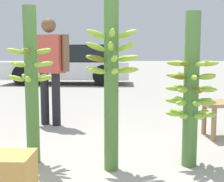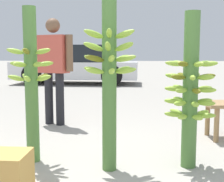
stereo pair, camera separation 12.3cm
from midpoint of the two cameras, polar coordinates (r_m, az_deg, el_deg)
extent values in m
cylinder|color=#4C7A38|center=(3.03, -15.62, 0.88)|extent=(0.12, 0.12, 1.47)
ellipsoid|color=#93BC3D|center=(3.00, -18.41, 6.91)|extent=(0.17, 0.10, 0.08)
ellipsoid|color=#656718|center=(2.88, -16.49, 7.00)|extent=(0.06, 0.17, 0.08)
ellipsoid|color=#93BC3D|center=(2.94, -13.59, 7.08)|extent=(0.17, 0.09, 0.08)
ellipsoid|color=#93BC3D|center=(3.10, -13.89, 7.05)|extent=(0.13, 0.16, 0.08)
ellipsoid|color=#93BC3D|center=(3.14, -16.74, 6.96)|extent=(0.14, 0.16, 0.08)
ellipsoid|color=#93BC3D|center=(3.04, -13.22, 4.84)|extent=(0.16, 0.12, 0.06)
ellipsoid|color=#93BC3D|center=(3.15, -15.42, 4.84)|extent=(0.07, 0.17, 0.06)
ellipsoid|color=#93BC3D|center=(3.07, -18.05, 4.71)|extent=(0.17, 0.07, 0.06)
ellipsoid|color=#93BC3D|center=(2.92, -17.60, 4.62)|extent=(0.11, 0.16, 0.06)
ellipsoid|color=#93BC3D|center=(2.89, -14.47, 4.71)|extent=(0.15, 0.15, 0.06)
ellipsoid|color=#93BC3D|center=(2.95, -13.45, 2.27)|extent=(0.17, 0.08, 0.09)
ellipsoid|color=#656718|center=(3.11, -13.81, 2.49)|extent=(0.13, 0.16, 0.09)
ellipsoid|color=#93BC3D|center=(3.14, -16.62, 2.44)|extent=(0.14, 0.16, 0.09)
ellipsoid|color=#93BC3D|center=(3.01, -18.21, 2.20)|extent=(0.17, 0.10, 0.09)
ellipsoid|color=#93BC3D|center=(2.89, -16.27, 2.09)|extent=(0.06, 0.17, 0.09)
cylinder|color=#4C7A38|center=(2.72, -1.43, 1.40)|extent=(0.13, 0.13, 1.56)
ellipsoid|color=#93BC3D|center=(2.64, 1.43, 10.41)|extent=(0.20, 0.13, 0.10)
ellipsoid|color=#93BC3D|center=(2.79, 1.21, 10.22)|extent=(0.19, 0.15, 0.10)
ellipsoid|color=#656718|center=(2.86, -1.52, 10.14)|extent=(0.06, 0.20, 0.10)
ellipsoid|color=#93BC3D|center=(2.79, -4.20, 10.21)|extent=(0.20, 0.13, 0.10)
ellipsoid|color=#93BC3D|center=(2.64, -4.28, 10.40)|extent=(0.19, 0.15, 0.10)
ellipsoid|color=#93BC3D|center=(2.56, -1.39, 10.52)|extent=(0.06, 0.20, 0.10)
ellipsoid|color=#93BC3D|center=(2.78, 1.30, 8.04)|extent=(0.19, 0.14, 0.11)
ellipsoid|color=#656718|center=(2.85, -1.30, 8.01)|extent=(0.05, 0.19, 0.11)
ellipsoid|color=#93BC3D|center=(2.79, -4.03, 8.02)|extent=(0.19, 0.14, 0.11)
ellipsoid|color=#93BC3D|center=(2.64, -4.34, 8.08)|extent=(0.19, 0.14, 0.11)
ellipsoid|color=#93BC3D|center=(2.56, -1.62, 8.13)|extent=(0.05, 0.19, 0.11)
ellipsoid|color=#93BC3D|center=(2.63, 1.29, 8.10)|extent=(0.19, 0.14, 0.11)
ellipsoid|color=#93BC3D|center=(2.77, -4.37, 5.99)|extent=(0.20, 0.11, 0.08)
ellipsoid|color=#656718|center=(2.62, -4.06, 5.94)|extent=(0.18, 0.16, 0.08)
ellipsoid|color=#93BC3D|center=(2.56, -0.96, 5.94)|extent=(0.09, 0.20, 0.08)
ellipsoid|color=#93BC3D|center=(2.65, 1.60, 5.97)|extent=(0.20, 0.11, 0.08)
ellipsoid|color=#93BC3D|center=(2.80, 1.00, 6.02)|extent=(0.18, 0.16, 0.08)
ellipsoid|color=#93BC3D|center=(2.86, -1.88, 6.04)|extent=(0.09, 0.20, 0.08)
ellipsoid|color=#93BC3D|center=(2.86, -1.92, 3.97)|extent=(0.09, 0.20, 0.08)
ellipsoid|color=#93BC3D|center=(2.77, -4.38, 3.86)|extent=(0.20, 0.11, 0.08)
ellipsoid|color=#93BC3D|center=(2.62, -4.02, 3.68)|extent=(0.18, 0.17, 0.08)
ellipsoid|color=#93BC3D|center=(2.56, -0.90, 3.63)|extent=(0.09, 0.20, 0.08)
ellipsoid|color=#93BC3D|center=(2.66, 1.62, 3.75)|extent=(0.20, 0.11, 0.08)
ellipsoid|color=#93BC3D|center=(2.81, 0.97, 3.92)|extent=(0.18, 0.17, 0.08)
cylinder|color=#4C7A38|center=(2.90, 13.09, 0.09)|extent=(0.14, 0.14, 1.41)
ellipsoid|color=#93BC3D|center=(2.75, 14.57, 4.80)|extent=(0.09, 0.18, 0.06)
ellipsoid|color=#93BC3D|center=(2.86, 16.11, 4.82)|extent=(0.17, 0.11, 0.06)
ellipsoid|color=#93BC3D|center=(2.98, 15.42, 4.92)|extent=(0.17, 0.12, 0.06)
ellipsoid|color=#93BC3D|center=(3.03, 13.20, 5.02)|extent=(0.08, 0.18, 0.06)
ellipsoid|color=#93BC3D|center=(2.98, 10.99, 5.04)|extent=(0.15, 0.16, 0.06)
ellipsoid|color=#93BC3D|center=(2.85, 10.34, 4.98)|extent=(0.17, 0.05, 0.06)
ellipsoid|color=#656718|center=(2.75, 11.91, 4.88)|extent=(0.14, 0.16, 0.06)
ellipsoid|color=#93BC3D|center=(2.91, 10.28, 2.74)|extent=(0.18, 0.09, 0.06)
ellipsoid|color=#656718|center=(2.79, 11.05, 2.54)|extent=(0.17, 0.13, 0.06)
ellipsoid|color=#93BC3D|center=(2.74, 13.54, 2.41)|extent=(0.06, 0.17, 0.06)
ellipsoid|color=#93BC3D|center=(2.82, 15.71, 2.46)|extent=(0.16, 0.15, 0.06)
ellipsoid|color=#656718|center=(2.94, 15.84, 2.64)|extent=(0.18, 0.07, 0.06)
ellipsoid|color=#93BC3D|center=(3.03, 14.04, 2.81)|extent=(0.13, 0.17, 0.06)
ellipsoid|color=#656718|center=(3.01, 11.64, 2.85)|extent=(0.11, 0.18, 0.06)
ellipsoid|color=#93BC3D|center=(3.00, 11.05, 0.69)|extent=(0.14, 0.16, 0.06)
ellipsoid|color=#93BC3D|center=(2.88, 10.20, 0.45)|extent=(0.17, 0.06, 0.06)
ellipsoid|color=#93BC3D|center=(2.77, 11.57, 0.17)|extent=(0.15, 0.16, 0.06)
ellipsoid|color=#656718|center=(2.76, 14.20, 0.08)|extent=(0.07, 0.17, 0.06)
ellipsoid|color=#93BC3D|center=(2.86, 15.91, 0.25)|extent=(0.17, 0.12, 0.06)
ellipsoid|color=#93BC3D|center=(2.98, 15.43, 0.53)|extent=(0.17, 0.11, 0.06)
ellipsoid|color=#93BC3D|center=(3.05, 13.31, 0.72)|extent=(0.09, 0.17, 0.06)
ellipsoid|color=#93BC3D|center=(2.78, 13.97, -2.28)|extent=(0.07, 0.17, 0.06)
ellipsoid|color=#93BC3D|center=(2.87, 15.79, -2.05)|extent=(0.17, 0.13, 0.06)
ellipsoid|color=#93BC3D|center=(2.99, 15.45, -1.67)|extent=(0.17, 0.10, 0.06)
ellipsoid|color=#93BC3D|center=(3.06, 13.41, -1.42)|extent=(0.10, 0.17, 0.06)
ellipsoid|color=#93BC3D|center=(3.02, 11.11, -1.47)|extent=(0.13, 0.17, 0.06)
ellipsoid|color=#93BC3D|center=(2.90, 10.15, -1.78)|extent=(0.17, 0.06, 0.06)
ellipsoid|color=#93BC3D|center=(2.79, 11.37, -2.15)|extent=(0.15, 0.15, 0.06)
ellipsoid|color=#93BC3D|center=(2.90, 10.17, -4.15)|extent=(0.17, 0.06, 0.06)
ellipsoid|color=#93BC3D|center=(2.80, 11.80, -4.57)|extent=(0.13, 0.17, 0.06)
ellipsoid|color=#93BC3D|center=(2.81, 14.40, -4.61)|extent=(0.09, 0.18, 0.06)
ellipsoid|color=#93BC3D|center=(2.91, 15.82, -4.24)|extent=(0.18, 0.11, 0.06)
ellipsoid|color=#93BC3D|center=(3.03, 15.06, -3.79)|extent=(0.17, 0.13, 0.06)
ellipsoid|color=#656718|center=(3.08, 12.84, -3.56)|extent=(0.07, 0.18, 0.06)
ellipsoid|color=#93BC3D|center=(3.02, 10.71, -3.71)|extent=(0.15, 0.16, 0.06)
cylinder|color=black|center=(4.57, -10.95, -1.52)|extent=(0.16, 0.16, 0.76)
cylinder|color=black|center=(4.68, -12.93, -1.37)|extent=(0.16, 0.16, 0.76)
cube|color=#BF4C3F|center=(4.57, -12.16, 6.62)|extent=(0.47, 0.34, 0.54)
cylinder|color=brown|center=(4.42, -9.27, 6.86)|extent=(0.13, 0.13, 0.51)
cylinder|color=brown|center=(4.73, -14.86, 6.72)|extent=(0.13, 0.13, 0.51)
sphere|color=brown|center=(4.59, -12.29, 11.67)|extent=(0.21, 0.21, 0.21)
cylinder|color=#99754C|center=(4.18, 15.68, -4.89)|extent=(0.06, 0.06, 0.41)
cylinder|color=#99754C|center=(3.89, 17.25, -5.83)|extent=(0.06, 0.06, 0.41)
cube|color=silver|center=(10.81, -8.45, 3.81)|extent=(4.23, 1.76, 0.56)
cube|color=black|center=(10.76, -7.62, 6.81)|extent=(2.34, 1.58, 0.56)
cylinder|color=black|center=(10.44, -16.28, 2.79)|extent=(0.68, 0.22, 0.68)
cylinder|color=black|center=(11.86, -13.89, 3.33)|extent=(0.68, 0.22, 0.68)
cylinder|color=black|center=(9.89, -1.90, 2.85)|extent=(0.68, 0.22, 0.68)
cylinder|color=black|center=(11.38, -1.25, 3.39)|extent=(0.68, 0.22, 0.68)
cube|color=#C69347|center=(2.46, -19.50, -14.41)|extent=(0.32, 0.32, 0.32)
camera|label=1|loc=(0.06, -91.11, -0.13)|focal=50.00mm
camera|label=2|loc=(0.06, 88.89, 0.13)|focal=50.00mm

